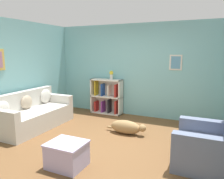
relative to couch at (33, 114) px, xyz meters
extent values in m
plane|color=brown|center=(2.02, -0.18, -0.32)|extent=(14.00, 14.00, 0.00)
cube|color=#7AB7BC|center=(2.02, 2.07, 0.98)|extent=(5.60, 0.10, 2.60)
cube|color=silver|center=(3.02, 2.01, 1.23)|extent=(0.32, 0.02, 0.40)
cube|color=#568EAD|center=(3.02, 1.99, 1.23)|extent=(0.24, 0.01, 0.32)
cube|color=#7AB7BC|center=(-0.53, -0.18, 0.98)|extent=(0.10, 5.00, 2.60)
cube|color=beige|center=(0.06, 0.00, -0.10)|extent=(0.88, 1.95, 0.44)
cube|color=beige|center=(-0.30, 0.00, 0.34)|extent=(0.16, 1.95, 0.43)
cube|color=beige|center=(0.06, -0.90, 0.23)|extent=(0.88, 0.16, 0.22)
cube|color=beige|center=(0.06, 0.89, 0.23)|extent=(0.88, 0.16, 0.22)
ellipsoid|color=beige|center=(-0.18, -0.68, 0.29)|extent=(0.14, 0.34, 0.34)
ellipsoid|color=tan|center=(-0.18, 0.00, 0.29)|extent=(0.14, 0.34, 0.34)
ellipsoid|color=beige|center=(-0.18, 0.68, 0.31)|extent=(0.14, 0.38, 0.38)
cube|color=silver|center=(0.64, 1.84, 0.20)|extent=(0.04, 0.31, 1.03)
cube|color=silver|center=(1.55, 1.84, 0.20)|extent=(0.04, 0.31, 1.03)
cube|color=silver|center=(1.09, 1.99, 0.20)|extent=(0.95, 0.02, 1.03)
cube|color=silver|center=(1.09, 1.84, -0.30)|extent=(0.95, 0.31, 0.04)
cube|color=silver|center=(1.09, 1.84, 0.20)|extent=(0.95, 0.31, 0.04)
cube|color=silver|center=(1.09, 1.84, 0.69)|extent=(0.95, 0.31, 0.04)
cube|color=#B22823|center=(0.76, 1.83, -0.14)|extent=(0.05, 0.23, 0.32)
cube|color=gold|center=(0.76, 1.83, 0.43)|extent=(0.03, 0.23, 0.43)
cube|color=#7A2D84|center=(0.99, 1.83, -0.13)|extent=(0.04, 0.23, 0.34)
cube|color=#234C9E|center=(0.98, 1.83, 0.39)|extent=(0.03, 0.23, 0.36)
cube|color=black|center=(1.20, 1.83, -0.09)|extent=(0.04, 0.23, 0.42)
cube|color=silver|center=(1.20, 1.83, 0.38)|extent=(0.03, 0.23, 0.32)
cube|color=#B22823|center=(1.43, 1.83, -0.11)|extent=(0.05, 0.23, 0.39)
cube|color=#B22823|center=(1.42, 1.83, 0.40)|extent=(0.04, 0.23, 0.36)
cube|color=slate|center=(3.87, -0.21, -0.11)|extent=(0.92, 1.02, 0.42)
cube|color=slate|center=(3.87, -0.63, 0.21)|extent=(0.92, 0.18, 0.22)
cube|color=slate|center=(3.87, 0.22, 0.21)|extent=(0.92, 0.18, 0.22)
cube|color=#ADA3CC|center=(1.88, -1.20, -0.11)|extent=(0.56, 0.49, 0.41)
cube|color=#BBB0DC|center=(1.88, -1.20, 0.08)|extent=(0.59, 0.51, 0.03)
ellipsoid|color=#9E7A4C|center=(2.21, 0.54, -0.16)|extent=(0.70, 0.28, 0.31)
sphere|color=#9E7A4C|center=(2.61, 0.54, -0.13)|extent=(0.17, 0.17, 0.17)
ellipsoid|color=#9E7A4C|center=(1.81, 0.58, -0.24)|extent=(0.20, 0.05, 0.05)
cylinder|color=silver|center=(1.25, 1.84, 0.78)|extent=(0.09, 0.09, 0.15)
sphere|color=yellow|center=(1.25, 1.84, 0.91)|extent=(0.12, 0.12, 0.12)
camera|label=1|loc=(3.89, -3.86, 1.52)|focal=35.00mm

